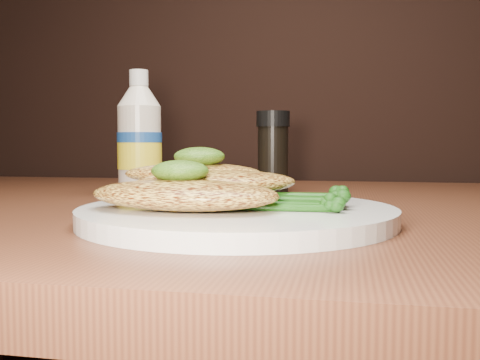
# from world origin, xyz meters

# --- Properties ---
(plate) EXTENTS (0.29, 0.29, 0.02)m
(plate) POSITION_xyz_m (0.11, 0.88, 0.76)
(plate) COLOR white
(plate) RESTS_ON dining_table
(chicken_front) EXTENTS (0.18, 0.10, 0.03)m
(chicken_front) POSITION_xyz_m (0.07, 0.85, 0.78)
(chicken_front) COLOR #F2C04D
(chicken_front) RESTS_ON plate
(chicken_mid) EXTENTS (0.17, 0.13, 0.02)m
(chicken_mid) POSITION_xyz_m (0.09, 0.90, 0.79)
(chicken_mid) COLOR #F2C04D
(chicken_mid) RESTS_ON plate
(chicken_back) EXTENTS (0.15, 0.10, 0.02)m
(chicken_back) POSITION_xyz_m (0.05, 0.92, 0.79)
(chicken_back) COLOR #F2C04D
(chicken_back) RESTS_ON plate
(pesto_front) EXTENTS (0.06, 0.06, 0.02)m
(pesto_front) POSITION_xyz_m (0.06, 0.85, 0.80)
(pesto_front) COLOR #143508
(pesto_front) RESTS_ON chicken_front
(pesto_back) EXTENTS (0.06, 0.06, 0.02)m
(pesto_back) POSITION_xyz_m (0.06, 0.92, 0.81)
(pesto_back) COLOR #143508
(pesto_back) RESTS_ON chicken_back
(broccolini_bundle) EXTENTS (0.17, 0.15, 0.02)m
(broccolini_bundle) POSITION_xyz_m (0.15, 0.88, 0.78)
(broccolini_bundle) COLOR #184B10
(broccolini_bundle) RESTS_ON plate
(mayo_bottle) EXTENTS (0.06, 0.06, 0.17)m
(mayo_bottle) POSITION_xyz_m (-0.08, 1.11, 0.84)
(mayo_bottle) COLOR beige
(mayo_bottle) RESTS_ON dining_table
(pepper_grinder) EXTENTS (0.06, 0.06, 0.12)m
(pepper_grinder) POSITION_xyz_m (0.10, 1.19, 0.81)
(pepper_grinder) COLOR black
(pepper_grinder) RESTS_ON dining_table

